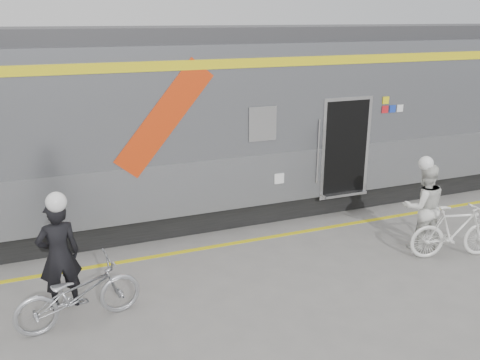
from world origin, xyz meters
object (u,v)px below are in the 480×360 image
bicycle_right (455,231)px  bicycle_left (78,294)px  woman (423,207)px  man (59,256)px

bicycle_right → bicycle_left: bearing=101.8°
woman → bicycle_right: 0.71m
man → woman: size_ratio=1.03×
man → bicycle_right: (6.86, -0.87, -0.36)m
bicycle_left → woman: woman is taller
man → bicycle_right: man is taller
woman → man: bearing=11.7°
man → bicycle_left: (0.20, -0.55, -0.39)m
bicycle_right → woman: bearing=43.2°
bicycle_left → woman: size_ratio=1.08×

